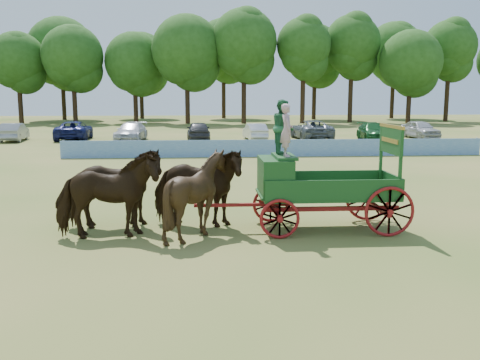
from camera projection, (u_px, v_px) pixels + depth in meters
name	position (u px, v px, depth m)	size (l,w,h in m)	color
ground	(397.00, 230.00, 15.29)	(160.00, 160.00, 0.00)	olive
horse_lead_left	(107.00, 196.00, 14.25)	(1.25, 2.75, 2.32)	#301E0D
horse_lead_right	(114.00, 189.00, 15.33)	(1.25, 2.75, 2.32)	#301E0D
horse_wheel_left	(197.00, 195.00, 14.42)	(1.88, 2.11, 2.33)	#301E0D
horse_wheel_right	(197.00, 188.00, 15.50)	(1.25, 2.75, 2.32)	#301E0D
farm_dray	(302.00, 174.00, 15.13)	(6.00, 2.00, 3.70)	maroon
sponsor_banner	(276.00, 148.00, 32.86)	(26.00, 0.08, 1.05)	#1E58A4
parked_cars	(197.00, 131.00, 44.47)	(41.55, 7.71, 1.63)	silver
treeline	(194.00, 52.00, 72.72)	(88.19, 23.35, 15.04)	#382314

